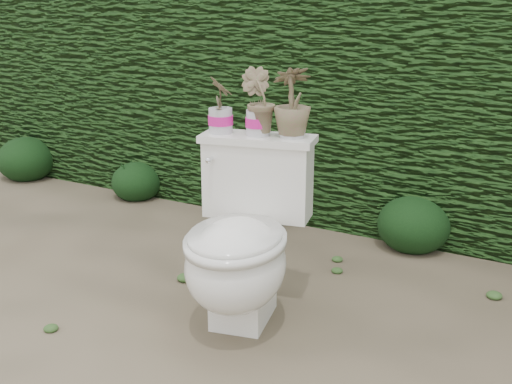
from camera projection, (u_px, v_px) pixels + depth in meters
The scene contains 10 objects.
ground at pixel (231, 304), 2.94m from camera, with size 60.00×60.00×0.00m, color #7C6E55.
hedge at pixel (361, 86), 4.03m from camera, with size 8.00×1.00×1.60m, color #264F1A.
toilet at pixel (242, 245), 2.69m from camera, with size 0.59×0.76×0.78m.
potted_plant_left at pixel (220, 107), 2.79m from camera, with size 0.12×0.08×0.23m, color #2B8228.
potted_plant_center at pixel (258, 104), 2.74m from camera, with size 0.15×0.12×0.28m, color #2B8228.
potted_plant_right at pixel (293, 104), 2.70m from camera, with size 0.16×0.16×0.29m, color #2B8228.
liriope_clump_0 at pixel (26, 156), 4.88m from camera, with size 0.43×0.43×0.34m, color #153412.
liriope_clump_1 at pixel (136, 178), 4.43m from camera, with size 0.35×0.35×0.28m, color #153412.
liriope_clump_2 at pixel (261, 205), 3.92m from camera, with size 0.30×0.30×0.24m, color #153412.
liriope_clump_3 at pixel (414, 220), 3.55m from camera, with size 0.40×0.40×0.32m, color #153412.
Camera 1 is at (1.39, -2.26, 1.38)m, focal length 45.00 mm.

